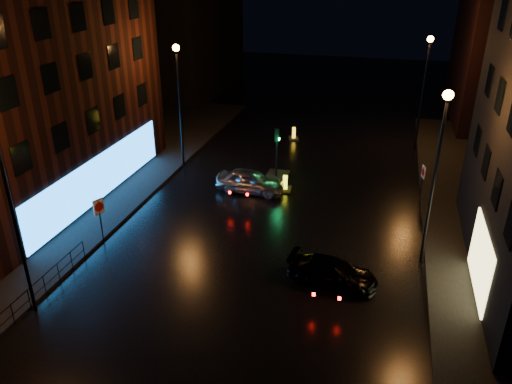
# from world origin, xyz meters

# --- Properties ---
(ground) EXTENTS (120.00, 120.00, 0.00)m
(ground) POSITION_xyz_m (0.00, 0.00, 0.00)
(ground) COLOR black
(ground) RESTS_ON ground
(pavement_left) EXTENTS (12.00, 44.00, 0.15)m
(pavement_left) POSITION_xyz_m (-14.00, 8.00, 0.07)
(pavement_left) COLOR black
(pavement_left) RESTS_ON ground
(building_left) EXTENTS (10.00, 18.00, 12.00)m
(building_left) POSITION_xyz_m (-15.50, 8.00, 6.00)
(building_left) COLOR black
(building_left) RESTS_ON ground
(building_far_left) EXTENTS (8.00, 16.00, 14.00)m
(building_far_left) POSITION_xyz_m (-16.00, 35.00, 7.00)
(building_far_left) COLOR black
(building_far_left) RESTS_ON ground
(building_far_right) EXTENTS (8.00, 14.00, 12.00)m
(building_far_right) POSITION_xyz_m (15.00, 32.00, 6.00)
(building_far_right) COLOR black
(building_far_right) RESTS_ON ground
(street_lamp_lnear) EXTENTS (0.44, 0.44, 8.37)m
(street_lamp_lnear) POSITION_xyz_m (-7.80, -2.00, 5.56)
(street_lamp_lnear) COLOR black
(street_lamp_lnear) RESTS_ON ground
(street_lamp_lfar) EXTENTS (0.44, 0.44, 8.37)m
(street_lamp_lfar) POSITION_xyz_m (-7.80, 14.00, 5.56)
(street_lamp_lfar) COLOR black
(street_lamp_lfar) RESTS_ON ground
(street_lamp_rnear) EXTENTS (0.44, 0.44, 8.37)m
(street_lamp_rnear) POSITION_xyz_m (7.80, 6.00, 5.56)
(street_lamp_rnear) COLOR black
(street_lamp_rnear) RESTS_ON ground
(street_lamp_rfar) EXTENTS (0.44, 0.44, 8.37)m
(street_lamp_rfar) POSITION_xyz_m (7.80, 22.00, 5.56)
(street_lamp_rfar) COLOR black
(street_lamp_rfar) RESTS_ON ground
(traffic_signal) EXTENTS (1.40, 2.40, 3.45)m
(traffic_signal) POSITION_xyz_m (-1.20, 14.00, 0.50)
(traffic_signal) COLOR black
(traffic_signal) RESTS_ON ground
(guard_railing) EXTENTS (0.05, 6.04, 1.00)m
(guard_railing) POSITION_xyz_m (-8.00, -1.00, 0.74)
(guard_railing) COLOR black
(guard_railing) RESTS_ON ground
(silver_hatchback) EXTENTS (4.28, 1.87, 1.44)m
(silver_hatchback) POSITION_xyz_m (-2.29, 11.49, 0.72)
(silver_hatchback) COLOR #B9BCC1
(silver_hatchback) RESTS_ON ground
(dark_sedan) EXTENTS (4.19, 2.14, 1.17)m
(dark_sedan) POSITION_xyz_m (3.89, 3.10, 0.58)
(dark_sedan) COLOR black
(dark_sedan) RESTS_ON ground
(bollard_near) EXTENTS (0.87, 1.20, 0.99)m
(bollard_near) POSITION_xyz_m (-0.23, 12.25, 0.22)
(bollard_near) COLOR black
(bollard_near) RESTS_ON ground
(bollard_far) EXTENTS (1.01, 1.27, 0.97)m
(bollard_far) POSITION_xyz_m (-1.59, 21.98, 0.21)
(bollard_far) COLOR black
(bollard_far) RESTS_ON ground
(road_sign_left) EXTENTS (0.27, 0.58, 2.48)m
(road_sign_left) POSITION_xyz_m (-7.90, 3.57, 1.86)
(road_sign_left) COLOR black
(road_sign_left) RESTS_ON ground
(road_sign_right) EXTENTS (0.19, 0.54, 2.27)m
(road_sign_right) POSITION_xyz_m (7.90, 12.83, 1.70)
(road_sign_right) COLOR black
(road_sign_right) RESTS_ON ground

